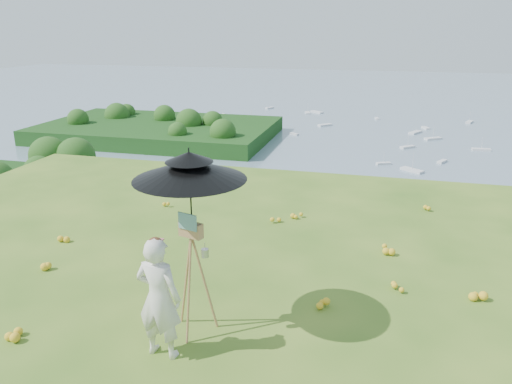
# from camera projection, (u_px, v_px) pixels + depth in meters

# --- Properties ---
(ground) EXTENTS (14.00, 14.00, 0.00)m
(ground) POSITION_uv_depth(u_px,v_px,m) (167.00, 289.00, 7.66)
(ground) COLOR #3C6A1E
(ground) RESTS_ON ground
(forest_slope) EXTENTS (140.00, 56.00, 22.00)m
(forest_slope) POSITION_uv_depth(u_px,v_px,m) (332.00, 378.00, 48.96)
(forest_slope) COLOR #13350E
(forest_slope) RESTS_ON bay_water
(shoreline_tier) EXTENTS (170.00, 28.00, 8.00)m
(shoreline_tier) POSITION_uv_depth(u_px,v_px,m) (355.00, 264.00, 87.90)
(shoreline_tier) COLOR slate
(shoreline_tier) RESTS_ON bay_water
(bay_water) EXTENTS (700.00, 700.00, 0.00)m
(bay_water) POSITION_uv_depth(u_px,v_px,m) (379.00, 109.00, 238.72)
(bay_water) COLOR #738BA5
(bay_water) RESTS_ON ground
(peninsula) EXTENTS (90.00, 60.00, 12.00)m
(peninsula) POSITION_uv_depth(u_px,v_px,m) (158.00, 123.00, 177.06)
(peninsula) COLOR #13350E
(peninsula) RESTS_ON bay_water
(slope_trees) EXTENTS (110.00, 50.00, 6.00)m
(slope_trees) POSITION_uv_depth(u_px,v_px,m) (339.00, 248.00, 44.53)
(slope_trees) COLOR #225519
(slope_trees) RESTS_ON forest_slope
(harbor_town) EXTENTS (110.00, 22.00, 5.00)m
(harbor_town) POSITION_uv_depth(u_px,v_px,m) (358.00, 230.00, 85.84)
(harbor_town) COLOR silver
(harbor_town) RESTS_ON shoreline_tier
(moored_boats) EXTENTS (140.00, 140.00, 0.70)m
(moored_boats) POSITION_uv_depth(u_px,v_px,m) (336.00, 142.00, 169.09)
(moored_boats) COLOR silver
(moored_boats) RESTS_ON bay_water
(wildflowers) EXTENTS (10.00, 10.50, 0.12)m
(wildflowers) POSITION_uv_depth(u_px,v_px,m) (173.00, 278.00, 7.87)
(wildflowers) COLOR gold
(wildflowers) RESTS_ON ground
(painter) EXTENTS (0.60, 0.42, 1.56)m
(painter) POSITION_uv_depth(u_px,v_px,m) (159.00, 298.00, 5.90)
(painter) COLOR beige
(painter) RESTS_ON ground
(field_easel) EXTENTS (0.79, 0.79, 1.67)m
(field_easel) POSITION_uv_depth(u_px,v_px,m) (193.00, 273.00, 6.36)
(field_easel) COLOR olive
(field_easel) RESTS_ON ground
(sun_umbrella) EXTENTS (1.46, 1.46, 1.10)m
(sun_umbrella) POSITION_uv_depth(u_px,v_px,m) (190.00, 192.00, 6.04)
(sun_umbrella) COLOR black
(sun_umbrella) RESTS_ON field_easel
(painter_cap) EXTENTS (0.20, 0.23, 0.10)m
(painter_cap) POSITION_uv_depth(u_px,v_px,m) (155.00, 241.00, 5.67)
(painter_cap) COLOR #D27377
(painter_cap) RESTS_ON painter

